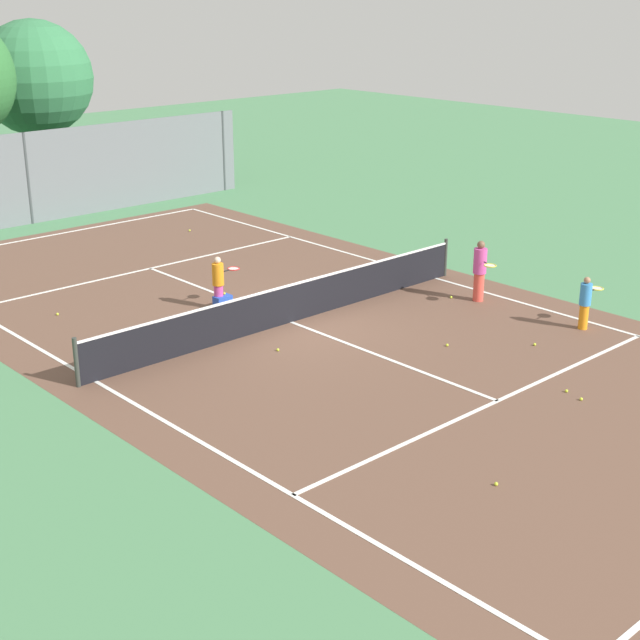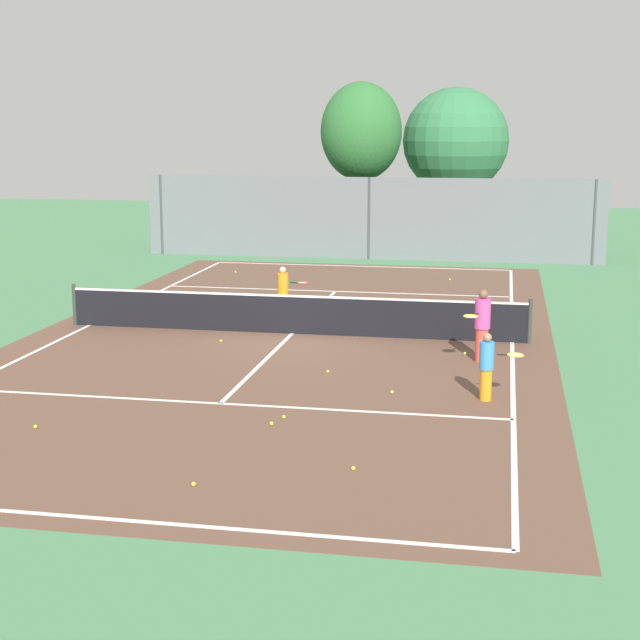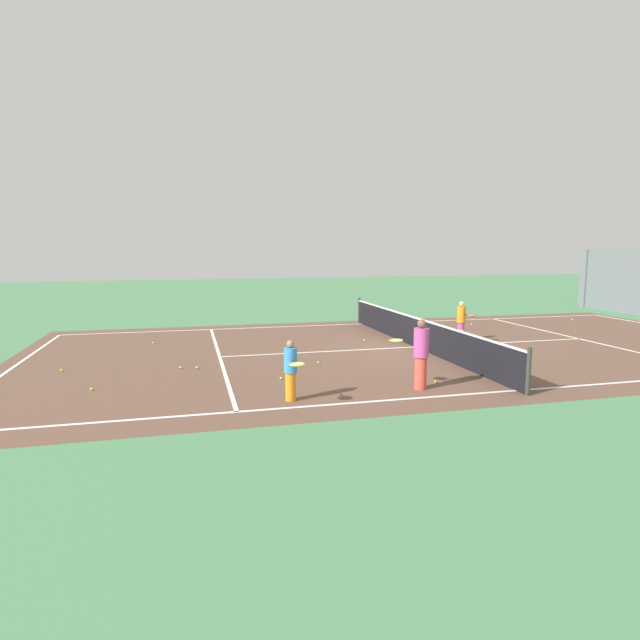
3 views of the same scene
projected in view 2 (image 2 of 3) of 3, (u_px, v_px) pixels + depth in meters
The scene contains 23 objects.
ground_plane at pixel (292, 334), 24.72m from camera, with size 80.00×80.00×0.00m, color #4C8456.
court_surface at pixel (292, 334), 24.72m from camera, with size 13.00×25.00×0.01m.
tennis_net at pixel (292, 314), 24.62m from camera, with size 11.90×0.10×1.10m.
perimeter_fence at pixel (369, 218), 37.88m from camera, with size 18.00×0.12×3.20m.
tree_0 at pixel (456, 141), 41.41m from camera, with size 4.52×4.52×6.77m.
tree_1 at pixel (361, 133), 39.72m from camera, with size 3.33×3.26×6.91m.
player_0 at pixel (284, 291), 26.67m from camera, with size 0.88×0.38×1.41m.
player_1 at pixel (488, 366), 18.67m from camera, with size 0.86×0.35×1.33m.
player_2 at pixel (482, 325), 21.65m from camera, with size 0.64×0.92×1.65m.
ball_crate at pixel (285, 311), 26.70m from camera, with size 0.46×0.28×0.43m.
tennis_ball_0 at pixel (236, 272), 34.73m from camera, with size 0.07×0.07×0.07m, color #CCE533.
tennis_ball_1 at pixel (207, 317), 26.67m from camera, with size 0.07×0.07×0.07m, color #CCE533.
tennis_ball_2 at pixel (35, 427), 17.07m from camera, with size 0.07×0.07×0.07m, color #CCE533.
tennis_ball_3 at pixel (221, 341), 23.76m from camera, with size 0.07×0.07×0.07m, color #CCE533.
tennis_ball_4 at pixel (194, 297), 29.72m from camera, with size 0.07×0.07×0.07m, color #CCE533.
tennis_ball_5 at pixel (328, 372), 20.84m from camera, with size 0.07×0.07×0.07m, color #CCE533.
tennis_ball_6 at pixel (284, 417), 17.63m from camera, with size 0.07×0.07×0.07m, color #CCE533.
tennis_ball_7 at pixel (353, 468), 15.01m from camera, with size 0.07×0.07×0.07m, color #CCE533.
tennis_ball_8 at pixel (465, 353), 22.47m from camera, with size 0.07×0.07×0.07m, color #CCE533.
tennis_ball_9 at pixel (450, 280), 33.03m from camera, with size 0.07×0.07×0.07m, color #CCE533.
tennis_ball_10 at pixel (194, 484), 14.35m from camera, with size 0.07×0.07×0.07m, color #CCE533.
tennis_ball_11 at pixel (271, 424), 17.24m from camera, with size 0.07×0.07×0.07m, color #CCE533.
tennis_ball_12 at pixel (392, 392), 19.25m from camera, with size 0.07×0.07×0.07m, color #CCE533.
Camera 2 is at (5.21, -23.60, 5.28)m, focal length 54.57 mm.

